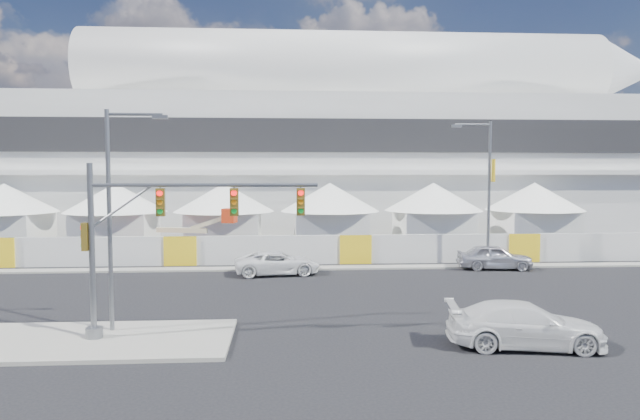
{
  "coord_description": "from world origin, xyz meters",
  "views": [
    {
      "loc": [
        0.99,
        -24.58,
        6.49
      ],
      "look_at": [
        3.24,
        10.0,
        4.07
      ],
      "focal_mm": 32.0,
      "sensor_mm": 36.0,
      "label": 1
    }
  ],
  "objects": [
    {
      "name": "boom_lift",
      "position": [
        -7.0,
        18.25,
        1.0
      ],
      "size": [
        7.49,
        2.49,
        3.7
      ],
      "rotation": [
        0.0,
        0.0,
        -0.24
      ],
      "color": "red",
      "rests_on": "ground"
    },
    {
      "name": "median_island",
      "position": [
        -6.0,
        -3.0,
        0.07
      ],
      "size": [
        10.0,
        5.0,
        0.15
      ],
      "primitive_type": "cube",
      "color": "gray",
      "rests_on": "ground"
    },
    {
      "name": "pickup_curb",
      "position": [
        0.62,
        10.64,
        0.73
      ],
      "size": [
        3.1,
        5.56,
        1.47
      ],
      "primitive_type": "imported",
      "rotation": [
        0.0,
        0.0,
        1.7
      ],
      "color": "white",
      "rests_on": "ground"
    },
    {
      "name": "traffic_mast",
      "position": [
        -4.18,
        -2.87,
        3.86
      ],
      "size": [
        8.82,
        0.64,
        6.61
      ],
      "color": "gray",
      "rests_on": "median_island"
    },
    {
      "name": "far_curb",
      "position": [
        20.0,
        12.5,
        0.06
      ],
      "size": [
        80.0,
        1.2,
        0.12
      ],
      "primitive_type": "cube",
      "color": "gray",
      "rests_on": "ground"
    },
    {
      "name": "sedan_silver",
      "position": [
        14.82,
        11.65,
        0.82
      ],
      "size": [
        2.46,
        4.98,
        1.63
      ],
      "primitive_type": "imported",
      "rotation": [
        0.0,
        0.0,
        1.46
      ],
      "color": "silver",
      "rests_on": "ground"
    },
    {
      "name": "stadium",
      "position": [
        8.71,
        41.5,
        9.45
      ],
      "size": [
        80.0,
        24.8,
        21.98
      ],
      "color": "silver",
      "rests_on": "ground"
    },
    {
      "name": "lot_car_c",
      "position": [
        -15.32,
        17.76,
        0.78
      ],
      "size": [
        2.97,
        5.62,
        1.55
      ],
      "primitive_type": "imported",
      "rotation": [
        0.0,
        0.0,
        1.72
      ],
      "color": "#BABBBF",
      "rests_on": "ground"
    },
    {
      "name": "streetlight_curb",
      "position": [
        14.46,
        12.5,
        5.63
      ],
      "size": [
        2.88,
        0.65,
        9.71
      ],
      "color": "gray",
      "rests_on": "ground"
    },
    {
      "name": "tent_row",
      "position": [
        0.5,
        24.0,
        3.15
      ],
      "size": [
        53.4,
        8.4,
        5.4
      ],
      "color": "white",
      "rests_on": "ground"
    },
    {
      "name": "pickup_near",
      "position": [
        9.84,
        -4.55,
        0.82
      ],
      "size": [
        3.09,
        5.92,
        1.64
      ],
      "primitive_type": "imported",
      "rotation": [
        0.0,
        0.0,
        1.43
      ],
      "color": "silver",
      "rests_on": "ground"
    },
    {
      "name": "lot_car_a",
      "position": [
        19.24,
        17.78,
        0.72
      ],
      "size": [
        3.41,
        4.55,
        1.43
      ],
      "primitive_type": "imported",
      "rotation": [
        0.0,
        0.0,
        1.07
      ],
      "color": "white",
      "rests_on": "ground"
    },
    {
      "name": "ground",
      "position": [
        0.0,
        0.0,
        0.0
      ],
      "size": [
        160.0,
        160.0,
        0.0
      ],
      "primitive_type": "plane",
      "color": "black",
      "rests_on": "ground"
    },
    {
      "name": "streetlight_median",
      "position": [
        -5.58,
        -1.85,
        5.14
      ],
      "size": [
        2.41,
        0.24,
        8.7
      ],
      "color": "slate",
      "rests_on": "median_island"
    },
    {
      "name": "hoarding_fence",
      "position": [
        6.0,
        14.5,
        1.0
      ],
      "size": [
        70.0,
        0.25,
        2.0
      ],
      "primitive_type": "cube",
      "color": "silver",
      "rests_on": "ground"
    }
  ]
}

